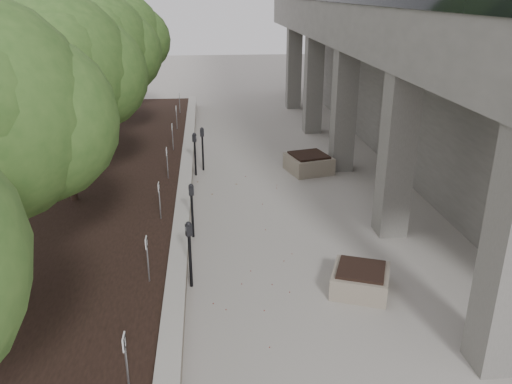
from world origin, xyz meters
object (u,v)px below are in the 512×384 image
parking_meter_2 (190,255)px  planter_back (309,163)px  crabapple_tree_5 (120,55)px  planter_front (360,279)px  parking_meter_5 (195,154)px  crabapple_tree_3 (61,101)px  parking_meter_3 (192,211)px  crabapple_tree_4 (98,72)px  parking_meter_4 (203,149)px

parking_meter_2 → planter_back: size_ratio=1.11×
crabapple_tree_5 → planter_front: (6.68, -14.62, -2.86)m
parking_meter_5 → planter_front: 8.20m
crabapple_tree_3 → planter_front: (6.68, -4.62, -2.86)m
planter_back → parking_meter_3: bearing=-129.4°
crabapple_tree_4 → parking_meter_3: bearing=-64.5°
parking_meter_2 → planter_front: 3.50m
parking_meter_4 → crabapple_tree_3: bearing=-133.2°
crabapple_tree_3 → parking_meter_3: crabapple_tree_3 is taller
crabapple_tree_4 → parking_meter_2: (3.25, -9.11, -2.38)m
crabapple_tree_4 → planter_front: bearing=-55.2°
crabapple_tree_3 → parking_meter_3: bearing=-29.1°
crabapple_tree_3 → parking_meter_2: (3.25, -4.11, -2.38)m
parking_meter_4 → parking_meter_5: parking_meter_4 is taller
crabapple_tree_4 → planter_front: (6.68, -9.62, -2.86)m
crabapple_tree_5 → planter_front: crabapple_tree_5 is taller
parking_meter_4 → parking_meter_2: bearing=-88.6°
parking_meter_3 → parking_meter_5: bearing=82.8°
parking_meter_2 → crabapple_tree_4: bearing=88.6°
crabapple_tree_5 → parking_meter_3: bearing=-74.6°
crabapple_tree_3 → parking_meter_3: (3.25, -1.81, -2.41)m
crabapple_tree_4 → parking_meter_2: bearing=-70.4°
crabapple_tree_5 → parking_meter_2: size_ratio=3.68×
crabapple_tree_3 → planter_back: 8.10m
planter_front → planter_back: 7.45m
parking_meter_2 → parking_meter_3: bearing=69.0°
crabapple_tree_3 → crabapple_tree_4: size_ratio=1.00×
planter_front → crabapple_tree_3: bearing=145.4°
crabapple_tree_3 → crabapple_tree_4: bearing=90.0°
crabapple_tree_5 → parking_meter_4: bearing=-62.3°
crabapple_tree_5 → planter_front: size_ratio=4.90×
crabapple_tree_4 → parking_meter_3: size_ratio=3.83×
parking_meter_3 → planter_back: bearing=43.5°
planter_front → parking_meter_3: bearing=140.7°
crabapple_tree_4 → parking_meter_5: size_ratio=3.73×
crabapple_tree_4 → parking_meter_2: size_ratio=3.68×
parking_meter_2 → parking_meter_3: size_ratio=1.04×
parking_meter_3 → planter_front: size_ratio=1.28×
planter_back → planter_front: bearing=-92.9°
crabapple_tree_3 → parking_meter_4: bearing=43.3°
crabapple_tree_4 → crabapple_tree_5: (0.00, 5.00, 0.00)m
parking_meter_3 → planter_back: (3.81, 4.63, -0.40)m
parking_meter_3 → planter_back: parking_meter_3 is taller
crabapple_tree_4 → crabapple_tree_5: bearing=90.0°
crabapple_tree_5 → parking_meter_4: size_ratio=3.61×
parking_meter_5 → planter_back: size_ratio=1.10×
parking_meter_2 → planter_back: bearing=40.2°
parking_meter_5 → planter_front: size_ratio=1.31×
crabapple_tree_5 → planter_back: 10.45m
parking_meter_5 → parking_meter_4: bearing=78.6°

